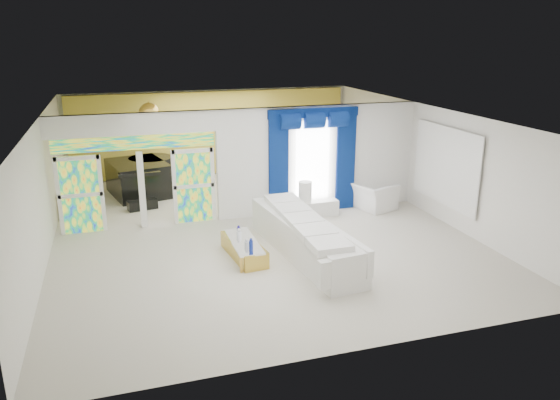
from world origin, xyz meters
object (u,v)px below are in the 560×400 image
object	(u,v)px
console_table	(315,208)
grand_piano	(138,178)
white_sofa	(304,238)
armchair	(373,196)
coffee_table	(244,249)

from	to	relation	value
console_table	grand_piano	distance (m)	5.84
white_sofa	armchair	xyz separation A→B (m)	(3.06, 2.64, -0.03)
white_sofa	coffee_table	size ratio (longest dim) A/B	2.51
armchair	white_sofa	bearing A→B (deg)	114.21
grand_piano	coffee_table	bearing A→B (deg)	-84.01
white_sofa	armchair	distance (m)	4.04
armchair	grand_piano	distance (m)	7.30
console_table	grand_piano	bearing A→B (deg)	141.76
white_sofa	grand_piano	size ratio (longest dim) A/B	2.06
armchair	grand_piano	bearing A→B (deg)	44.68
console_table	coffee_table	bearing A→B (deg)	-139.11
coffee_table	console_table	xyz separation A→B (m)	(2.58, 2.24, 0.02)
white_sofa	grand_piano	bearing A→B (deg)	112.31
console_table	armchair	xyz separation A→B (m)	(1.82, 0.11, 0.17)
coffee_table	armchair	world-z (taller)	armchair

